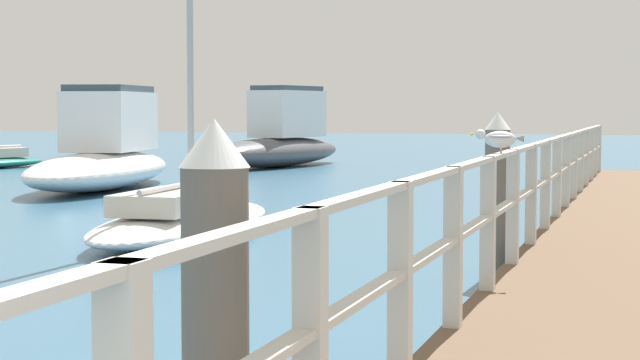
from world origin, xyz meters
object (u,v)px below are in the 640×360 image
Objects in this scene: dock_piling_far at (497,195)px; seagull_foreground at (499,138)px; dock_piling_near at (216,346)px; boat_5 at (103,154)px; boat_3 at (280,140)px; boat_6 at (183,217)px.

seagull_foreground is at bearing -81.57° from dock_piling_far.
dock_piling_near is 0.24× the size of boat_5.
dock_piling_far is at bearing -53.33° from boat_3.
boat_3 is 1.08× the size of boat_6.
dock_piling_far is (0.00, 8.09, 0.00)m from dock_piling_near.
dock_piling_far is at bearing 90.00° from dock_piling_near.
boat_6 is (-5.00, 10.44, -0.64)m from dock_piling_near.
dock_piling_near is 4.01× the size of seagull_foreground.
dock_piling_near is at bearing -67.97° from boat_6.
dock_piling_near is 0.24× the size of boat_3.
boat_3 reaches higher than boat_5.
boat_6 reaches higher than boat_5.
boat_5 is (-0.76, -10.53, -0.07)m from boat_3.
boat_5 is at bearing 26.99° from seagull_foreground.
dock_piling_far is 2.64m from seagull_foreground.
seagull_foreground is 0.06× the size of boat_3.
seagull_foreground is at bearing 86.18° from dock_piling_near.
boat_6 is at bearing -63.49° from boat_3.
dock_piling_near reaches higher than seagull_foreground.
boat_5 is 10.46m from boat_6.
dock_piling_near is 0.26× the size of boat_6.
boat_3 reaches higher than seagull_foreground.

